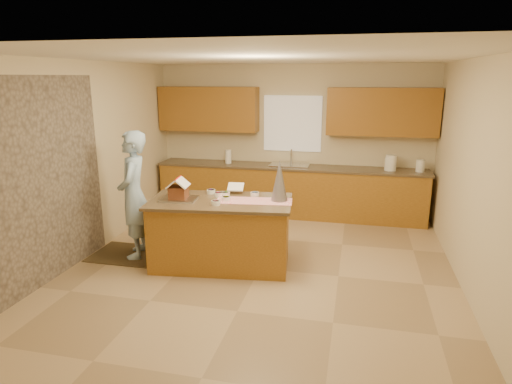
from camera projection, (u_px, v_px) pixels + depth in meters
floor at (260, 269)px, 5.89m from camera, size 5.50×5.50×0.00m
ceiling at (260, 57)px, 5.21m from camera, size 5.50×5.50×0.00m
wall_back at (292, 140)px, 8.14m from camera, size 5.50×5.50×0.00m
wall_front at (171, 251)px, 2.96m from camera, size 5.50×5.50×0.00m
wall_left at (84, 161)px, 6.09m from camera, size 5.50×5.50×0.00m
wall_right at (475, 180)px, 5.00m from camera, size 5.50×5.50×0.00m
stone_accent at (47, 181)px, 5.36m from camera, size 0.00×2.50×2.50m
window_curtain at (293, 124)px, 8.04m from camera, size 1.05×0.03×1.00m
back_counter_base at (289, 192)px, 8.09m from camera, size 4.80×0.60×0.88m
back_counter_top at (290, 167)px, 7.97m from camera, size 4.85×0.63×0.04m
upper_cabinet_left at (209, 109)px, 8.17m from camera, size 1.85×0.35×0.80m
upper_cabinet_right at (382, 112)px, 7.49m from camera, size 1.85×0.35×0.80m
sink at (290, 168)px, 7.97m from camera, size 0.70×0.45×0.12m
faucet at (291, 157)px, 8.10m from camera, size 0.03×0.03×0.28m
island_base at (221, 234)px, 5.92m from camera, size 1.87×1.10×0.87m
island_top at (220, 202)px, 5.80m from camera, size 1.96×1.19×0.04m
table_runner at (254, 201)px, 5.75m from camera, size 1.02×0.47×0.01m
baking_tray at (179, 199)px, 5.80m from camera, size 0.49×0.39×0.02m
cookbook at (236, 187)px, 6.12m from camera, size 0.24×0.19×0.09m
tinsel_tree at (279, 181)px, 5.70m from camera, size 0.24×0.24×0.54m
rug at (135, 255)px, 6.33m from camera, size 1.20×0.78×0.01m
boy at (134, 195)px, 6.10m from camera, size 0.60×0.74×1.77m
canister_a at (390, 164)px, 7.56m from camera, size 0.17×0.17×0.23m
canister_b at (391, 163)px, 7.55m from camera, size 0.19×0.19×0.27m
canister_c at (420, 166)px, 7.45m from camera, size 0.14×0.14×0.21m
paper_towel at (228, 157)px, 8.19m from camera, size 0.11×0.11×0.25m
gingerbread_house at (178, 190)px, 5.77m from camera, size 0.30×0.31×0.28m
candy_bowls at (225, 196)px, 5.90m from camera, size 0.74×0.64×0.05m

